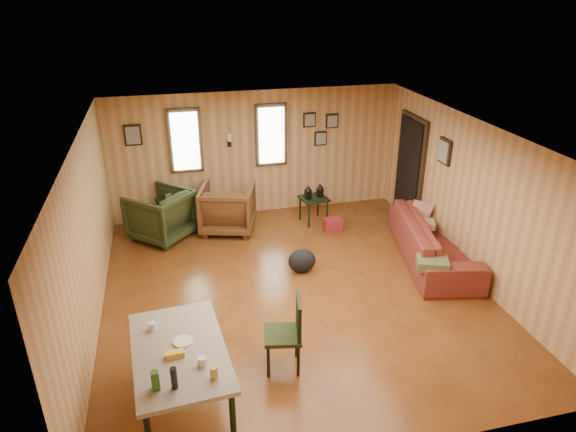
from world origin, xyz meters
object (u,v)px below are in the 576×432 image
object	(u,v)px
side_table	(314,196)
end_table	(177,209)
recliner_brown	(228,206)
recliner_green	(161,213)
dining_table	(180,356)
sofa	(435,234)

from	to	relation	value
side_table	end_table	bearing A→B (deg)	174.55
recliner_brown	end_table	distance (m)	0.93
recliner_green	end_table	bearing A→B (deg)	172.91
recliner_green	side_table	size ratio (longest dim) A/B	1.27
recliner_green	dining_table	xyz separation A→B (m)	(0.13, -4.22, 0.23)
recliner_brown	recliner_green	world-z (taller)	recliner_green
end_table	side_table	size ratio (longest dim) A/B	0.99
dining_table	recliner_green	bearing A→B (deg)	87.37
recliner_brown	end_table	world-z (taller)	recliner_brown
sofa	recliner_green	xyz separation A→B (m)	(-4.30, 1.88, 0.01)
dining_table	side_table	bearing A→B (deg)	53.12
side_table	recliner_green	bearing A→B (deg)	179.87
sofa	side_table	xyz separation A→B (m)	(-1.49, 1.88, 0.05)
recliner_green	sofa	bearing A→B (deg)	109.13
recliner_green	end_table	distance (m)	0.37
recliner_brown	end_table	bearing A→B (deg)	4.02
end_table	dining_table	size ratio (longest dim) A/B	0.47
recliner_brown	recliner_green	bearing A→B (deg)	18.18
recliner_brown	sofa	bearing A→B (deg)	165.21
recliner_green	side_table	world-z (taller)	recliner_green
side_table	dining_table	distance (m)	5.00
end_table	side_table	distance (m)	2.55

